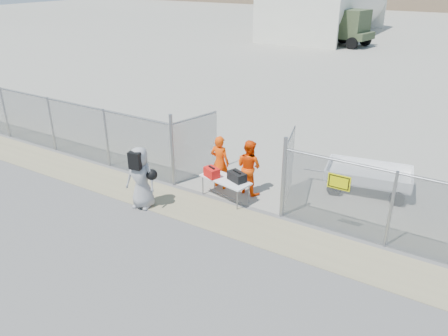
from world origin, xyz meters
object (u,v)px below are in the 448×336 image
Objects in this scene: folding_table at (225,189)px; security_worker_left at (220,162)px; security_worker_right at (249,167)px; visitor at (141,178)px; utility_trailer at (368,178)px.

security_worker_left is (-0.57, 0.59, 0.57)m from folding_table.
security_worker_left reaches higher than folding_table.
visitor is at bearing 58.87° from security_worker_right.
utility_trailer is (3.30, 2.17, -0.49)m from security_worker_right.
security_worker_right reaches higher than folding_table.
utility_trailer is (3.71, 2.96, 0.07)m from folding_table.
folding_table is 0.47× the size of utility_trailer.
utility_trailer is at bearing 30.35° from visitor.
utility_trailer is at bearing -153.53° from security_worker_left.
security_worker_right reaches higher than utility_trailer.
folding_table is 2.68m from visitor.
security_worker_right is 0.52× the size of utility_trailer.
security_worker_left is 1.01× the size of security_worker_right.
security_worker_right is (0.41, 0.79, 0.56)m from folding_table.
folding_table is at bearing -151.23° from utility_trailer.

